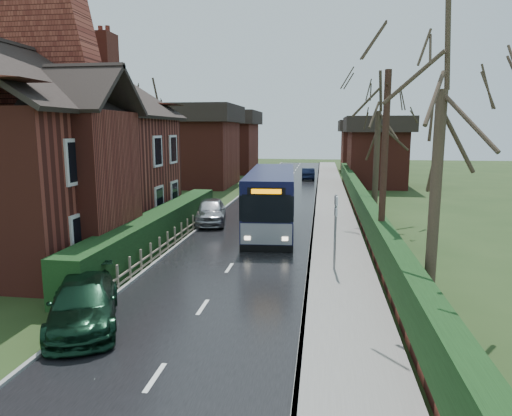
% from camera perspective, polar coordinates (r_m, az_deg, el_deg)
% --- Properties ---
extents(ground, '(140.00, 140.00, 0.00)m').
position_cam_1_polar(ground, '(15.95, -4.82, -9.64)').
color(ground, '#2E421C').
rests_on(ground, ground).
extents(road, '(6.00, 100.00, 0.02)m').
position_cam_1_polar(road, '(25.45, 0.25, -2.23)').
color(road, black).
rests_on(road, ground).
extents(pavement, '(2.50, 100.00, 0.14)m').
position_cam_1_polar(pavement, '(25.21, 9.86, -2.35)').
color(pavement, slate).
rests_on(pavement, ground).
extents(kerb_right, '(0.12, 100.00, 0.14)m').
position_cam_1_polar(kerb_right, '(25.20, 7.13, -2.29)').
color(kerb_right, gray).
rests_on(kerb_right, ground).
extents(kerb_left, '(0.12, 100.00, 0.10)m').
position_cam_1_polar(kerb_left, '(26.03, -6.42, -1.93)').
color(kerb_left, gray).
rests_on(kerb_left, ground).
extents(front_hedge, '(1.20, 16.00, 1.60)m').
position_cam_1_polar(front_hedge, '(21.46, -12.02, -2.55)').
color(front_hedge, black).
rests_on(front_hedge, ground).
extents(picket_fence, '(0.10, 16.00, 0.90)m').
position_cam_1_polar(picket_fence, '(21.29, -10.09, -3.55)').
color(picket_fence, gray).
rests_on(picket_fence, ground).
extents(right_wall_hedge, '(0.60, 50.00, 1.80)m').
position_cam_1_polar(right_wall_hedge, '(25.13, 13.46, -0.31)').
color(right_wall_hedge, maroon).
rests_on(right_wall_hedge, ground).
extents(brick_house, '(9.30, 14.60, 10.30)m').
position_cam_1_polar(brick_house, '(22.95, -24.03, 6.63)').
color(brick_house, maroon).
rests_on(brick_house, ground).
extents(bus, '(3.02, 10.42, 3.13)m').
position_cam_1_polar(bus, '(24.60, 1.94, 0.99)').
color(bus, black).
rests_on(bus, ground).
extents(car_silver, '(2.44, 4.46, 1.44)m').
position_cam_1_polar(car_silver, '(26.16, -5.74, -0.37)').
color(car_silver, '#ADACB1').
rests_on(car_silver, ground).
extents(car_green, '(3.34, 4.61, 1.24)m').
position_cam_1_polar(car_green, '(13.56, -20.73, -11.05)').
color(car_green, black).
rests_on(car_green, ground).
extents(car_distant, '(1.54, 3.87, 1.25)m').
position_cam_1_polar(car_distant, '(49.47, 6.52, 4.26)').
color(car_distant, black).
rests_on(car_distant, ground).
extents(bus_stop_sign, '(0.13, 0.45, 2.95)m').
position_cam_1_polar(bus_stop_sign, '(17.05, 9.91, -1.72)').
color(bus_stop_sign, slate).
rests_on(bus_stop_sign, ground).
extents(telegraph_pole, '(0.38, 0.94, 7.49)m').
position_cam_1_polar(telegraph_pole, '(18.12, 15.69, 4.64)').
color(telegraph_pole, black).
rests_on(telegraph_pole, ground).
extents(tree_right_near, '(4.20, 4.20, 9.06)m').
position_cam_1_polar(tree_right_near, '(13.35, 22.39, 15.41)').
color(tree_right_near, '#3E3024').
rests_on(tree_right_near, ground).
extents(tree_right_far, '(4.69, 4.69, 9.07)m').
position_cam_1_polar(tree_right_far, '(27.29, 15.11, 12.53)').
color(tree_right_far, '#32281D').
rests_on(tree_right_far, ground).
extents(tree_house_side, '(4.20, 4.20, 9.54)m').
position_cam_1_polar(tree_house_side, '(34.94, -12.68, 12.51)').
color(tree_house_side, '#32271E').
rests_on(tree_house_side, ground).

